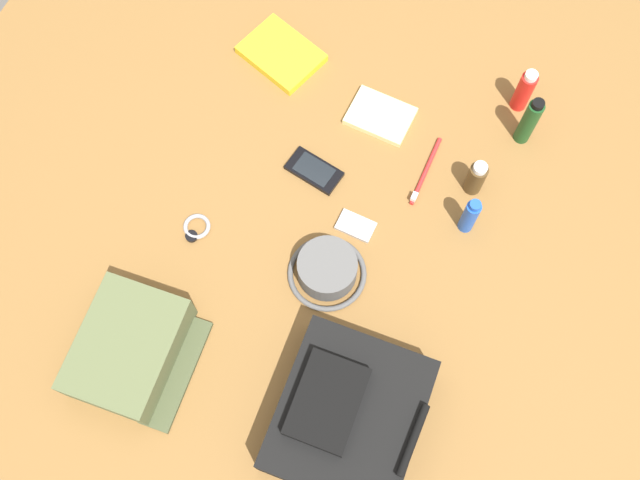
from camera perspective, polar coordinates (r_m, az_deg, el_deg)
The scene contains 14 objects.
ground_plane at distance 1.64m, azimuth 0.00°, elevation -0.64°, with size 2.64×2.02×0.02m, color brown.
backpack at distance 1.49m, azimuth 2.18°, elevation -13.60°, with size 0.33×0.29×0.14m.
toiletry_pouch at distance 1.57m, azimuth -14.68°, elevation -8.30°, with size 0.27×0.25×0.09m.
bucket_hat at distance 1.58m, azimuth 0.57°, elevation -2.35°, with size 0.18×0.18×0.07m.
sunscreen_spray at distance 1.80m, azimuth 15.73°, elevation 11.22°, with size 0.04×0.04×0.13m.
shampoo_bottle at distance 1.75m, azimuth 16.09°, elevation 8.94°, with size 0.04×0.04×0.16m.
cologne_bottle at distance 1.68m, azimuth 12.13°, elevation 4.80°, with size 0.04×0.04×0.11m.
deodorant_spray at distance 1.63m, azimuth 11.67°, elevation 1.86°, with size 0.03×0.03×0.12m.
paperback_novel at distance 1.86m, azimuth -3.06°, elevation 14.35°, with size 0.19×0.22×0.02m.
cell_phone at distance 1.70m, azimuth -0.46°, elevation 5.46°, with size 0.09×0.14×0.01m.
media_player at distance 1.65m, azimuth 2.81°, elevation 1.12°, with size 0.06×0.09×0.01m.
wristwatch at distance 1.67m, azimuth -9.69°, elevation 0.95°, with size 0.07×0.06×0.01m.
toothbrush at distance 1.71m, azimuth 8.19°, elevation 5.14°, with size 0.19×0.01×0.02m.
notepad at distance 1.77m, azimuth 4.75°, elevation 9.68°, with size 0.11×0.15×0.02m, color beige.
Camera 1 is at (0.52, 0.23, 1.53)m, focal length 40.78 mm.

